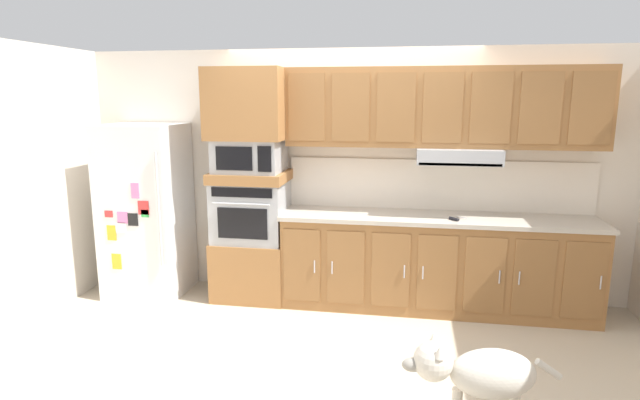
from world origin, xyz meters
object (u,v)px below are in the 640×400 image
(refrigerator, at_px, (146,210))
(built_in_oven, at_px, (251,211))
(screwdriver, at_px, (455,219))
(dog, at_px, (479,373))
(microwave, at_px, (250,155))

(refrigerator, height_order, built_in_oven, refrigerator)
(screwdriver, height_order, dog, screwdriver)
(refrigerator, bearing_deg, dog, -30.53)
(built_in_oven, height_order, dog, built_in_oven)
(microwave, height_order, dog, microwave)
(screwdriver, bearing_deg, built_in_oven, 175.59)
(microwave, bearing_deg, refrigerator, -176.49)
(built_in_oven, relative_size, microwave, 1.09)
(microwave, relative_size, screwdriver, 3.82)
(built_in_oven, xyz_separation_m, screwdriver, (1.98, -0.15, 0.03))
(built_in_oven, distance_m, screwdriver, 1.98)
(microwave, bearing_deg, dog, -43.48)
(dog, bearing_deg, screwdriver, -99.02)
(screwdriver, distance_m, dog, 1.83)
(refrigerator, distance_m, built_in_oven, 1.11)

